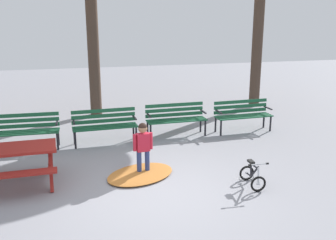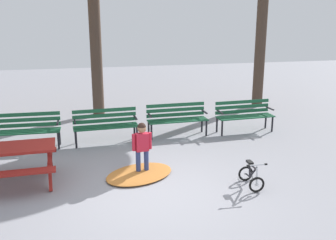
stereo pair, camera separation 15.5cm
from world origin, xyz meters
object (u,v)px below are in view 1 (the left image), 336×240
at_px(park_bench_left, 105,123).
at_px(kids_bicycle, 252,176).
at_px(picnic_table, 6,157).
at_px(park_bench_far_left, 25,128).
at_px(park_bench_far_right, 242,113).
at_px(park_bench_right, 176,117).
at_px(child_standing, 143,144).

bearing_deg(park_bench_left, kids_bicycle, -53.48).
bearing_deg(picnic_table, park_bench_far_left, 86.58).
xyz_separation_m(park_bench_far_left, park_bench_far_right, (5.69, 0.07, 0.00)).
xyz_separation_m(picnic_table, park_bench_right, (3.92, 2.32, -0.08)).
bearing_deg(child_standing, park_bench_left, 104.04).
height_order(park_bench_left, park_bench_right, same).
bearing_deg(park_bench_right, park_bench_left, -174.90).
bearing_deg(kids_bicycle, picnic_table, 165.80).
height_order(picnic_table, park_bench_far_left, park_bench_far_left).
bearing_deg(picnic_table, park_bench_left, 46.77).
relative_size(park_bench_far_left, park_bench_right, 1.01).
relative_size(picnic_table, park_bench_left, 1.14).
height_order(park_bench_far_right, child_standing, child_standing).
xyz_separation_m(picnic_table, park_bench_far_left, (0.13, 2.18, -0.08)).
distance_m(park_bench_right, park_bench_far_right, 1.90).
xyz_separation_m(park_bench_left, park_bench_far_right, (3.80, 0.09, 0.00)).
relative_size(park_bench_far_right, kids_bicycle, 2.82).
bearing_deg(kids_bicycle, child_standing, 149.99).
bearing_deg(park_bench_left, park_bench_right, 5.10).
height_order(park_bench_right, child_standing, child_standing).
xyz_separation_m(park_bench_left, park_bench_right, (1.90, 0.17, 0.00)).
bearing_deg(kids_bicycle, park_bench_far_right, 67.88).
xyz_separation_m(picnic_table, child_standing, (2.57, -0.04, 0.04)).
distance_m(child_standing, kids_bicycle, 2.21).
height_order(child_standing, kids_bicycle, child_standing).
bearing_deg(kids_bicycle, park_bench_right, 98.69).
height_order(park_bench_left, child_standing, child_standing).
bearing_deg(park_bench_far_left, park_bench_left, -0.81).
distance_m(park_bench_right, child_standing, 2.73).
xyz_separation_m(park_bench_left, child_standing, (0.55, -2.19, 0.12)).
height_order(picnic_table, kids_bicycle, picnic_table).
height_order(park_bench_far_left, park_bench_left, same).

